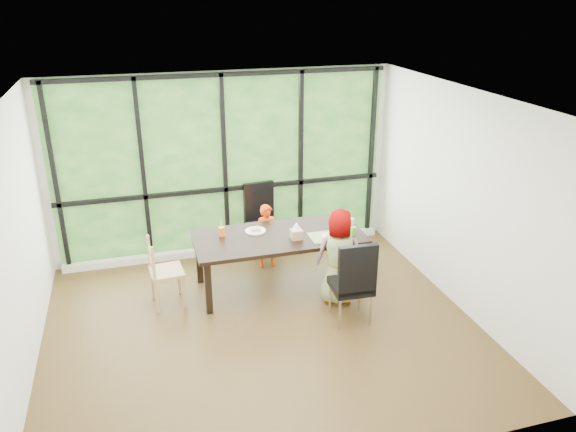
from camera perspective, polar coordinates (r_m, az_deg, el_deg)
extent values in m
plane|color=black|center=(6.77, -2.61, -11.33)|extent=(5.00, 5.00, 0.00)
plane|color=silver|center=(8.20, -6.54, 5.19)|extent=(5.00, 0.00, 5.00)
cube|color=#1D4D1D|center=(8.18, -6.52, 5.15)|extent=(4.80, 0.02, 2.65)
cube|color=silver|center=(8.58, -6.05, -3.32)|extent=(4.80, 0.12, 0.10)
cube|color=black|center=(7.45, -0.96, -4.61)|extent=(2.25, 1.10, 0.75)
cube|color=black|center=(8.28, -2.54, -0.48)|extent=(0.50, 0.50, 1.08)
cube|color=black|center=(6.68, 6.47, -6.52)|extent=(0.48, 0.48, 1.08)
cube|color=tan|center=(7.19, -12.29, -5.56)|extent=(0.43, 0.45, 0.90)
imported|color=#D13A06|center=(7.94, -2.13, -2.07)|extent=(0.35, 0.24, 0.94)
imported|color=slate|center=(7.04, 5.42, -4.14)|extent=(0.70, 0.56, 1.25)
cube|color=tan|center=(7.26, 4.13, -2.09)|extent=(0.48, 0.35, 0.01)
cylinder|color=white|center=(7.40, -3.35, -1.53)|extent=(0.28, 0.28, 0.02)
cylinder|color=white|center=(7.26, 4.29, -2.09)|extent=(0.22, 0.22, 0.01)
cylinder|color=orange|center=(7.29, -6.79, -1.60)|extent=(0.08, 0.08, 0.12)
cylinder|color=#53CC2A|center=(7.32, 6.68, -1.53)|extent=(0.07, 0.07, 0.11)
cylinder|color=white|center=(7.64, 6.37, -0.55)|extent=(0.09, 0.09, 0.09)
cube|color=tan|center=(7.17, 0.87, -1.86)|extent=(0.14, 0.14, 0.12)
cylinder|color=white|center=(7.25, -6.82, -0.87)|extent=(0.01, 0.04, 0.20)
cylinder|color=pink|center=(7.28, 6.71, -0.83)|extent=(0.01, 0.04, 0.20)
cone|color=white|center=(7.12, 0.88, -1.01)|extent=(0.12, 0.12, 0.11)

